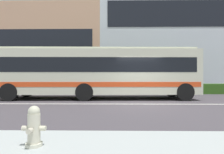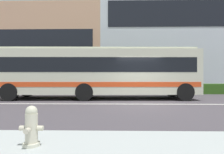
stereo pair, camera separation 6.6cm
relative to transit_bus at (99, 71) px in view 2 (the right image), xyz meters
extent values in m
plane|color=#474046|center=(2.43, -2.34, -1.71)|extent=(160.00, 160.00, 0.00)
cube|color=silver|center=(2.43, -2.34, -1.70)|extent=(60.00, 0.16, 0.01)
cube|color=#325E1C|center=(0.06, 3.66, -1.31)|extent=(23.91, 1.10, 0.80)
cube|color=tan|center=(-9.86, 12.72, 2.83)|extent=(18.73, 11.33, 9.07)
cube|color=black|center=(-9.86, 7.03, 3.55)|extent=(17.23, 0.04, 1.81)
cube|color=silver|center=(9.15, 12.72, 4.91)|extent=(19.30, 11.33, 13.23)
cube|color=black|center=(9.15, 7.03, 5.97)|extent=(17.75, 0.04, 2.65)
cube|color=beige|center=(0.00, 0.00, -0.05)|extent=(12.01, 2.85, 2.62)
cube|color=black|center=(0.00, 0.00, 0.35)|extent=(11.29, 2.85, 0.84)
cube|color=#E0481D|center=(0.00, 0.00, -0.77)|extent=(11.77, 2.87, 0.28)
cube|color=beige|center=(0.00, 0.00, 1.32)|extent=(11.52, 2.44, 0.12)
cube|color=black|center=(5.98, 0.18, 0.35)|extent=(0.09, 2.10, 0.92)
cylinder|color=black|center=(4.93, 1.30, -1.21)|extent=(1.01, 0.31, 1.00)
cylinder|color=black|center=(5.00, -1.00, -1.21)|extent=(1.01, 0.31, 1.00)
cylinder|color=black|center=(-0.78, 1.12, -1.21)|extent=(1.01, 0.31, 1.00)
cylinder|color=black|center=(-0.71, -1.17, -1.21)|extent=(1.01, 0.31, 1.00)
cylinder|color=black|center=(-5.00, 1.00, -1.21)|extent=(1.01, 0.31, 1.00)
cylinder|color=black|center=(-4.93, -1.30, -1.21)|extent=(1.01, 0.31, 1.00)
cylinder|color=beige|center=(-0.40, -8.50, -1.53)|extent=(0.29, 0.29, 0.06)
cylinder|color=beige|center=(-0.40, -8.50, -1.27)|extent=(0.21, 0.21, 0.57)
sphere|color=beige|center=(-0.40, -8.50, -0.95)|extent=(0.20, 0.20, 0.20)
cylinder|color=beige|center=(-0.56, -8.50, -1.24)|extent=(0.10, 0.09, 0.09)
cylinder|color=beige|center=(-0.24, -8.50, -1.24)|extent=(0.10, 0.09, 0.09)
cylinder|color=beige|center=(-0.40, -8.66, -1.24)|extent=(0.09, 0.10, 0.09)
camera|label=1|loc=(1.02, -11.78, -0.34)|focal=30.23mm
camera|label=2|loc=(1.09, -11.77, -0.34)|focal=30.23mm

